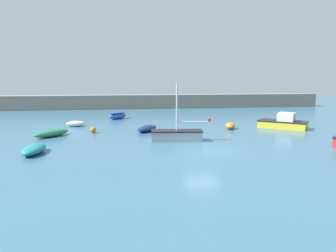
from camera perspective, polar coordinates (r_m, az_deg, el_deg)
The scene contains 12 objects.
ground_plane at distance 24.15m, azimuth 5.91°, elevation -4.51°, with size 120.00×120.00×0.20m, color #38667F.
harbor_breakwater at distance 56.51m, azimuth -2.33°, elevation 4.31°, with size 58.41×2.46×2.30m, color gray.
fishing_dinghy_green at distance 34.57m, azimuth 10.79°, elevation 0.06°, with size 1.50×2.17×0.64m.
sailboat_short_mast at distance 27.66m, azimuth 1.54°, elevation -1.56°, with size 4.82×1.95×4.86m.
dinghy_near_pier at distance 36.85m, azimuth -15.77°, elevation 0.38°, with size 2.05×1.07×0.61m.
rowboat_blue_near at distance 32.36m, azimuth -3.70°, elevation -0.42°, with size 2.77×3.16×0.60m.
motorboat_with_cabin at distance 36.34m, azimuth 19.46°, elevation 0.55°, with size 5.18×4.74×1.64m.
rowboat_white_midwater at distance 31.34m, azimuth -19.63°, elevation -1.16°, with size 3.28×3.40×0.64m.
rowboat_with_red_cover at distance 42.36m, azimuth -8.79°, elevation 1.84°, with size 2.79×2.62×0.90m.
open_tender_yellow at distance 24.87m, azimuth -22.31°, elevation -3.78°, with size 1.64×3.24×0.61m.
mooring_buoy_red at distance 40.31m, azimuth 7.20°, elevation 1.16°, with size 0.38×0.38×0.38m, color red.
mooring_buoy_orange at distance 32.37m, azimuth -12.89°, elevation -0.65°, with size 0.56×0.56×0.56m, color orange.
Camera 1 is at (-5.81, -22.80, 5.35)m, focal length 35.00 mm.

